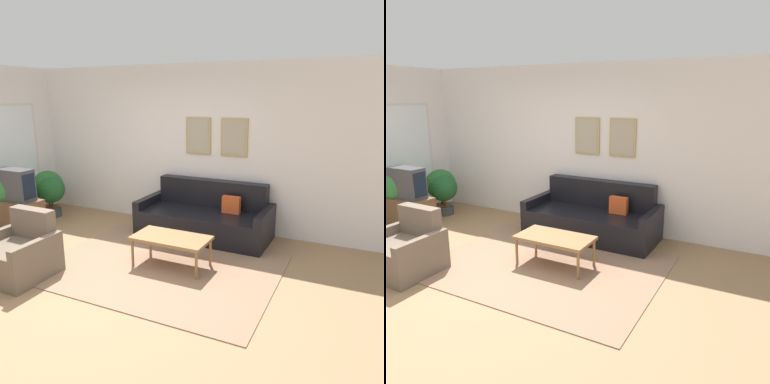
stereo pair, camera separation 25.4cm
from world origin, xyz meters
TOP-DOWN VIEW (x-y plane):
  - ground_plane at (0.00, 0.00)m, footprint 16.00×16.00m
  - area_rug at (0.61, 0.67)m, footprint 2.99×2.24m
  - wall_back at (0.01, 2.44)m, footprint 8.00×0.09m
  - couch at (0.68, 1.98)m, footprint 2.08×0.90m
  - coffee_table at (0.71, 0.76)m, footprint 1.00×0.53m
  - tv_stand at (-2.12, 0.80)m, footprint 0.76×0.44m
  - tv at (-2.12, 0.80)m, footprint 0.61×0.28m
  - armchair at (-0.88, -0.27)m, footprint 0.81×0.76m
  - potted_plant_tall at (-2.42, 0.90)m, footprint 0.65×0.65m
  - potted_plant_by_window at (-2.43, 1.75)m, footprint 0.55×0.55m
  - potted_plant_small at (-2.30, 1.69)m, footprint 0.51×0.51m

SIDE VIEW (x-z plane):
  - ground_plane at x=0.00m, z-range 0.00..0.00m
  - area_rug at x=0.61m, z-range 0.00..0.01m
  - armchair at x=-0.88m, z-range -0.13..0.67m
  - tv_stand at x=-2.12m, z-range 0.00..0.56m
  - couch at x=0.68m, z-range -0.14..0.72m
  - coffee_table at x=0.71m, z-range 0.17..0.58m
  - potted_plant_small at x=-2.30m, z-range 0.09..0.86m
  - potted_plant_by_window at x=-2.43m, z-range 0.10..0.95m
  - potted_plant_tall at x=-2.42m, z-range 0.16..1.19m
  - tv at x=-2.12m, z-range 0.56..1.07m
  - wall_back at x=0.01m, z-range 0.00..2.70m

